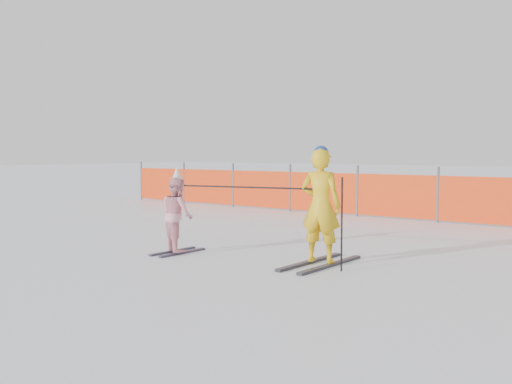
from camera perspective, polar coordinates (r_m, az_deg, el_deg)
ground at (r=7.88m, az=-2.27°, el=-7.47°), size 120.00×120.00×0.00m
adult at (r=7.94m, az=6.48°, el=-1.41°), size 0.63×1.56×1.66m
child at (r=8.93m, az=-7.88°, el=-2.16°), size 0.69×0.94×1.34m
ski_poles at (r=8.02m, az=2.30°, el=-0.83°), size 2.59×0.54×1.24m
safety_fence at (r=14.30m, az=8.85°, el=-0.10°), size 15.44×0.06×1.25m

